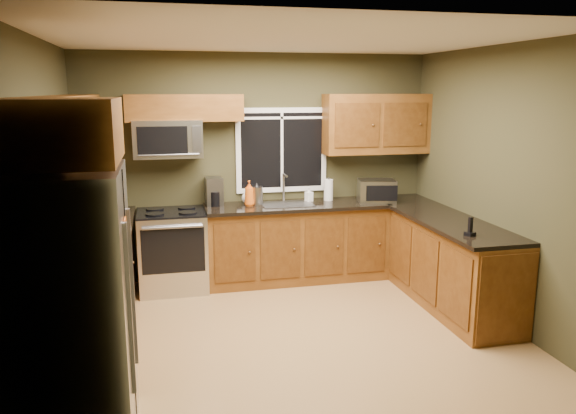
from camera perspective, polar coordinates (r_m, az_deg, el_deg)
name	(u,v)px	position (r m, az deg, el deg)	size (l,w,h in m)	color
floor	(291,332)	(5.48, 0.31, -12.62)	(4.20, 4.20, 0.00)	olive
ceiling	(291,38)	(5.01, 0.35, 16.76)	(4.20, 4.20, 0.00)	white
back_wall	(257,167)	(6.82, -3.14, 4.06)	(4.20, 4.20, 0.00)	#35321C
front_wall	(360,246)	(3.39, 7.32, -3.98)	(4.20, 4.20, 0.00)	#35321C
left_wall	(43,204)	(5.04, -23.61, 0.32)	(3.60, 3.60, 0.00)	#35321C
right_wall	(498,185)	(5.91, 20.57, 2.13)	(3.60, 3.60, 0.00)	#35321C
window	(282,150)	(6.83, -0.64, 5.80)	(1.12, 0.03, 1.02)	white
base_cabinets_left	(95,285)	(5.67, -19.00, -7.54)	(0.60, 2.65, 0.90)	brown
countertop_left	(94,237)	(5.54, -19.07, -2.93)	(0.65, 2.65, 0.04)	black
base_cabinets_back	(296,243)	(6.80, 0.84, -3.70)	(2.17, 0.60, 0.90)	brown
countertop_back	(297,206)	(6.66, 0.90, 0.14)	(2.17, 0.65, 0.04)	black
base_cabinets_peninsula	(439,258)	(6.41, 15.09, -5.07)	(0.60, 2.52, 0.90)	brown
countertop_peninsula	(439,217)	(6.29, 15.08, -0.97)	(0.65, 2.50, 0.04)	black
upper_cabinets_left	(68,137)	(5.41, -21.43, 6.68)	(0.33, 2.65, 0.72)	brown
upper_cabinets_back_left	(185,108)	(6.50, -10.47, 9.88)	(1.30, 0.33, 0.30)	brown
upper_cabinets_back_right	(376,124)	(7.01, 8.95, 8.33)	(1.30, 0.33, 0.72)	brown
upper_cabinet_over_fridge	(55,131)	(3.62, -22.55, 7.15)	(0.72, 0.90, 0.38)	brown
refrigerator	(71,310)	(3.86, -21.20, -9.77)	(0.74, 0.90, 1.80)	#B7B7BC
range	(173,250)	(6.58, -11.62, -4.30)	(0.76, 0.69, 0.94)	#B7B7BC
microwave	(168,139)	(6.49, -12.12, 6.79)	(0.76, 0.41, 0.42)	#B7B7BC
sink	(287,203)	(6.65, -0.10, 0.40)	(0.60, 0.42, 0.36)	slate
toaster_oven	(377,191)	(6.84, 8.99, 1.63)	(0.49, 0.42, 0.27)	#B7B7BC
coffee_maker	(214,192)	(6.63, -7.51, 1.49)	(0.20, 0.27, 0.32)	slate
kettle	(257,194)	(6.63, -3.19, 1.29)	(0.16, 0.16, 0.26)	#B7B7BC
paper_towel_roll	(328,190)	(6.88, 4.13, 1.75)	(0.14, 0.14, 0.29)	white
soap_bottle_a	(249,193)	(6.54, -3.96, 1.40)	(0.11, 0.12, 0.30)	orange
soap_bottle_b	(309,194)	(6.81, 2.15, 1.30)	(0.08, 0.08, 0.17)	white
soap_bottle_c	(247,196)	(6.72, -4.17, 1.14)	(0.13, 0.13, 0.17)	white
cordless_phone	(470,230)	(5.47, 18.01, -2.24)	(0.10, 0.10, 0.18)	black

